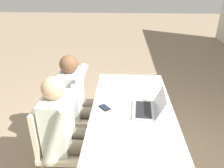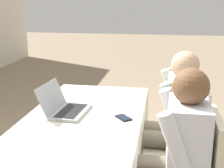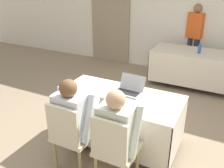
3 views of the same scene
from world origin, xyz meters
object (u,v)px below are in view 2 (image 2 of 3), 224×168
Objects in this scene: chair_near_right at (184,139)px; person_checkered_shirt at (172,154)px; laptop at (65,107)px; person_white_shirt at (171,118)px; cell_phone at (123,118)px.

person_checkered_shirt reaches higher than chair_near_right.
laptop is 0.79m from person_white_shirt.
chair_near_right is at bearing 169.58° from person_checkered_shirt.
cell_phone is (-0.04, -0.42, -0.04)m from laptop.
chair_near_right is 0.19m from person_white_shirt.
person_checkered_shirt is (-0.32, -0.33, -0.08)m from cell_phone.
person_checkered_shirt reaches higher than laptop.
person_white_shirt is (0.25, -0.33, -0.08)m from cell_phone.
cell_phone is at bearing -53.02° from person_white_shirt.
chair_near_right is (0.21, -0.86, -0.27)m from laptop.
person_checkered_shirt is (-0.56, 0.10, 0.16)m from chair_near_right.
laptop is 0.84m from person_checkered_shirt.
person_white_shirt is at bearing -180.00° from person_checkered_shirt.
person_checkered_shirt is at bearing -111.83° from laptop.
person_white_shirt reaches higher than laptop.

